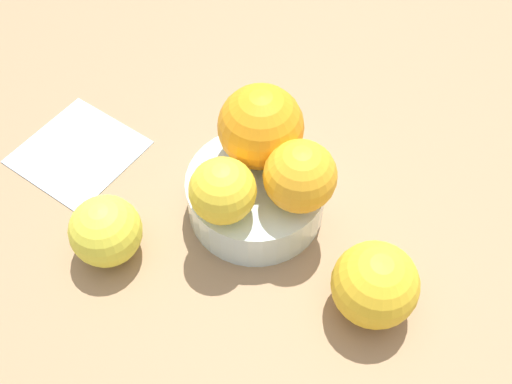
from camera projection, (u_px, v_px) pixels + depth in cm
name	position (u px, v px, depth cm)	size (l,w,h in cm)	color
ground_plane	(256.00, 213.00, 64.32)	(110.00, 110.00, 2.00)	#997551
fruit_bowl	(256.00, 195.00, 61.59)	(14.33, 14.33, 4.97)	silver
orange_in_bowl_0	(300.00, 176.00, 55.36)	(7.05, 7.05, 7.05)	#F9A823
orange_in_bowl_1	(261.00, 127.00, 57.93)	(8.57, 8.57, 8.57)	orange
orange_in_bowl_2	(223.00, 191.00, 54.78)	(6.41, 6.41, 6.41)	yellow
orange_loose_0	(375.00, 285.00, 53.74)	(8.08, 8.08, 8.08)	yellow
orange_loose_1	(106.00, 231.00, 57.63)	(7.15, 7.15, 7.15)	yellow
folded_napkin	(78.00, 152.00, 67.89)	(12.28, 12.28, 0.30)	silver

